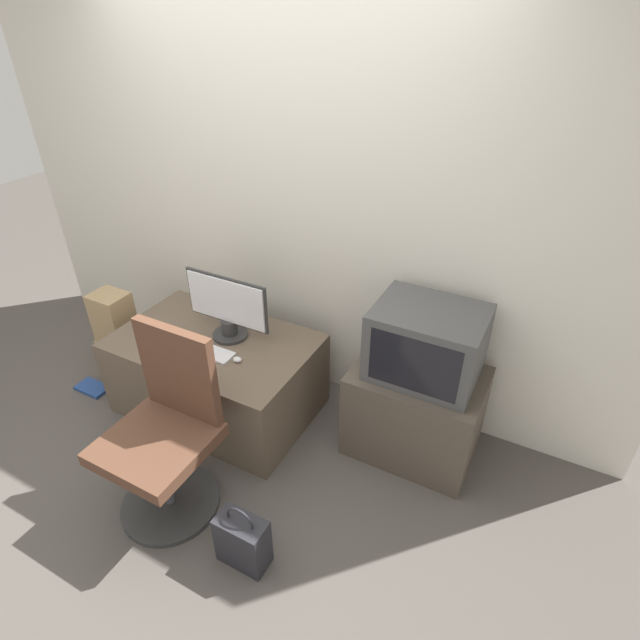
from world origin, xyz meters
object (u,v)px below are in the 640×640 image
(keyboard, at_px, (206,351))
(handbag, at_px, (243,541))
(crt_tv, at_px, (427,343))
(mouse, at_px, (237,360))
(main_monitor, at_px, (227,308))
(book, at_px, (93,388))
(cardboard_box_lower, at_px, (123,354))
(office_chair, at_px, (167,437))

(keyboard, bearing_deg, handbag, -44.42)
(handbag, bearing_deg, crt_tv, 66.62)
(mouse, height_order, handbag, mouse)
(main_monitor, distance_m, mouse, 0.34)
(main_monitor, xyz_separation_m, book, (-0.96, -0.39, -0.72))
(mouse, distance_m, book, 1.28)
(keyboard, bearing_deg, mouse, 2.19)
(keyboard, distance_m, book, 1.09)
(mouse, relative_size, cardboard_box_lower, 0.20)
(keyboard, height_order, book, keyboard)
(keyboard, height_order, cardboard_box_lower, keyboard)
(main_monitor, distance_m, handbag, 1.30)
(cardboard_box_lower, height_order, book, cardboard_box_lower)
(crt_tv, height_order, cardboard_box_lower, crt_tv)
(mouse, bearing_deg, main_monitor, 134.64)
(main_monitor, distance_m, keyboard, 0.29)
(handbag, bearing_deg, book, 162.18)
(keyboard, xyz_separation_m, handbag, (0.73, -0.72, -0.39))
(keyboard, relative_size, cardboard_box_lower, 1.32)
(crt_tv, xyz_separation_m, cardboard_box_lower, (-2.11, -0.27, -0.62))
(book, bearing_deg, handbag, -17.82)
(main_monitor, xyz_separation_m, keyboard, (-0.02, -0.21, -0.20))
(main_monitor, bearing_deg, office_chair, -77.28)
(crt_tv, height_order, office_chair, office_chair)
(office_chair, height_order, book, office_chair)
(handbag, bearing_deg, mouse, 125.25)
(main_monitor, height_order, keyboard, main_monitor)
(cardboard_box_lower, xyz_separation_m, book, (-0.03, -0.28, -0.12))
(keyboard, distance_m, mouse, 0.22)
(book, bearing_deg, office_chair, -19.29)
(main_monitor, distance_m, office_chair, 0.85)
(mouse, relative_size, book, 0.23)
(office_chair, distance_m, book, 1.28)
(office_chair, bearing_deg, keyboard, 109.19)
(mouse, height_order, office_chair, office_chair)
(keyboard, relative_size, mouse, 6.70)
(cardboard_box_lower, height_order, handbag, handbag)
(cardboard_box_lower, relative_size, handbag, 0.71)
(cardboard_box_lower, bearing_deg, office_chair, -31.64)
(mouse, relative_size, handbag, 0.14)
(keyboard, distance_m, handbag, 1.10)
(crt_tv, xyz_separation_m, handbag, (-0.47, -1.09, -0.61))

